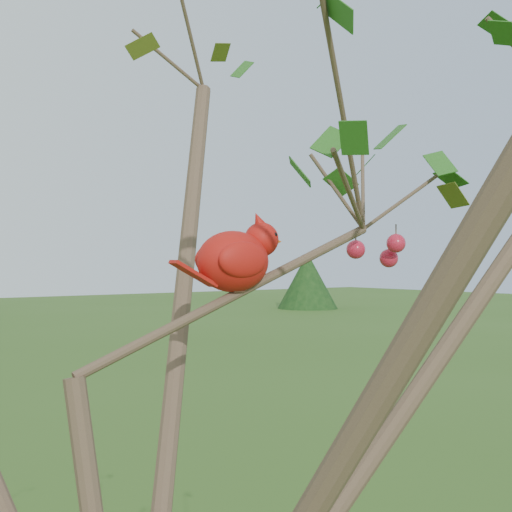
# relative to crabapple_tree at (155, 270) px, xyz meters

# --- Properties ---
(crabapple_tree) EXTENTS (2.35, 2.05, 2.95)m
(crabapple_tree) POSITION_rel_crabapple_tree_xyz_m (0.00, 0.00, 0.00)
(crabapple_tree) COLOR #493427
(crabapple_tree) RESTS_ON ground
(cardinal) EXTENTS (0.23, 0.12, 0.16)m
(cardinal) POSITION_rel_crabapple_tree_xyz_m (0.22, 0.10, 0.02)
(cardinal) COLOR red
(cardinal) RESTS_ON ground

